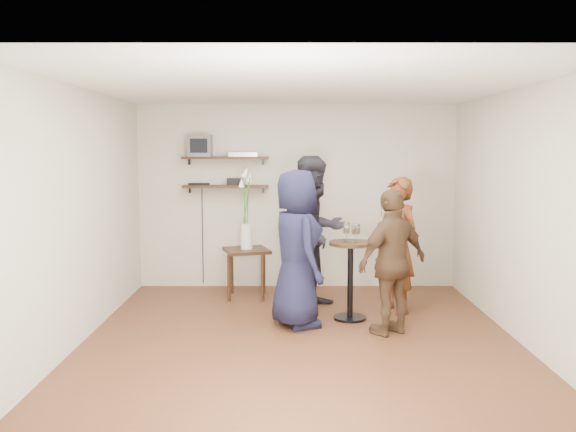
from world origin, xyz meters
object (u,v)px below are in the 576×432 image
(radio, at_px, (235,182))
(person_dark, at_px, (315,232))
(person_plaid, at_px, (398,245))
(dvd_deck, at_px, (243,154))
(side_table, at_px, (247,257))
(drinks_table, at_px, (350,270))
(person_brown, at_px, (393,262))
(crt_monitor, at_px, (200,146))
(person_navy, at_px, (296,248))

(radio, relative_size, person_dark, 0.12)
(radio, height_order, person_plaid, person_plaid)
(dvd_deck, relative_size, person_plaid, 0.24)
(side_table, height_order, drinks_table, drinks_table)
(radio, distance_m, person_plaid, 2.52)
(radio, bearing_deg, person_brown, -49.11)
(radio, bearing_deg, side_table, -70.34)
(side_table, relative_size, person_dark, 0.36)
(crt_monitor, xyz_separation_m, person_plaid, (2.55, -1.26, -1.20))
(drinks_table, distance_m, person_navy, 0.74)
(person_dark, bearing_deg, drinks_table, -90.00)
(person_dark, bearing_deg, person_navy, -141.35)
(person_plaid, relative_size, person_dark, 0.87)
(crt_monitor, relative_size, person_dark, 0.17)
(crt_monitor, height_order, side_table, crt_monitor)
(person_brown, bearing_deg, drinks_table, -90.00)
(crt_monitor, relative_size, person_navy, 0.18)
(side_table, bearing_deg, drinks_table, -39.28)
(side_table, relative_size, person_plaid, 0.42)
(person_dark, distance_m, person_navy, 0.86)
(crt_monitor, bearing_deg, radio, 0.00)
(crt_monitor, relative_size, drinks_table, 0.35)
(person_navy, xyz_separation_m, person_brown, (1.02, -0.30, -0.10))
(dvd_deck, xyz_separation_m, person_plaid, (1.95, -1.26, -1.08))
(dvd_deck, bearing_deg, person_brown, -50.99)
(drinks_table, bearing_deg, side_table, 140.72)
(person_brown, bearing_deg, person_dark, -89.88)
(person_brown, bearing_deg, crt_monitor, -77.15)
(radio, relative_size, person_navy, 0.13)
(side_table, bearing_deg, dvd_deck, 97.65)
(drinks_table, distance_m, person_plaid, 0.72)
(side_table, height_order, person_dark, person_dark)
(dvd_deck, height_order, person_brown, dvd_deck)
(dvd_deck, relative_size, drinks_table, 0.44)
(crt_monitor, relative_size, dvd_deck, 0.80)
(side_table, xyz_separation_m, person_dark, (0.88, -0.48, 0.40))
(radio, relative_size, person_plaid, 0.13)
(dvd_deck, relative_size, person_navy, 0.23)
(crt_monitor, distance_m, radio, 0.69)
(dvd_deck, xyz_separation_m, person_brown, (1.73, -2.14, -1.12))
(person_dark, distance_m, person_brown, 1.38)
(dvd_deck, distance_m, person_dark, 1.69)
(dvd_deck, distance_m, radio, 0.40)
(crt_monitor, bearing_deg, person_navy, -54.47)
(crt_monitor, distance_m, person_dark, 2.14)
(dvd_deck, bearing_deg, radio, 180.00)
(radio, xyz_separation_m, drinks_table, (1.46, -1.58, -0.93))
(dvd_deck, height_order, side_table, dvd_deck)
(dvd_deck, distance_m, person_navy, 2.22)
(crt_monitor, xyz_separation_m, person_navy, (1.31, -1.83, -1.14))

